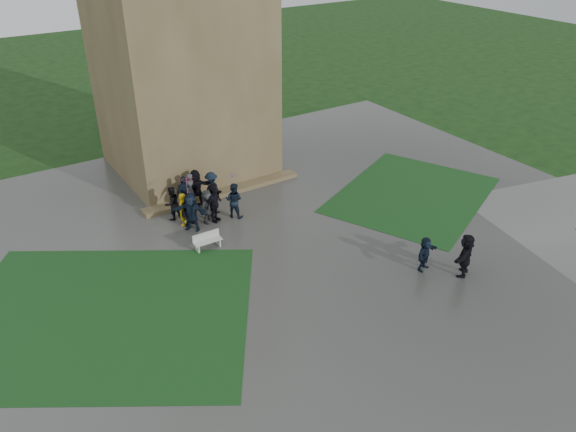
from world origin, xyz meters
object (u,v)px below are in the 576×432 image
pedestrian_near (465,255)px  pedestrian_mid (425,254)px  tower (175,8)px  bench (207,240)px

pedestrian_near → pedestrian_mid: bearing=-74.9°
tower → bench: size_ratio=13.69×
bench → pedestrian_near: bearing=-42.9°
pedestrian_mid → pedestrian_near: bearing=-63.0°
tower → pedestrian_near: (5.10, -16.55, -8.02)m
pedestrian_mid → pedestrian_near: size_ratio=0.81×
pedestrian_mid → bench: bearing=120.2°
bench → pedestrian_near: 11.26m
bench → pedestrian_mid: (7.05, -6.54, 0.39)m
bench → pedestrian_near: size_ratio=0.68×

